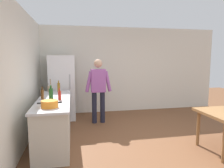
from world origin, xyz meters
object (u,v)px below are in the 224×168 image
object	(u,v)px
person	(98,87)
utensil_jar	(50,88)
cooking_pot	(50,104)
bottle_beer_brown	(42,94)
bottle_oil_amber	(59,87)
refrigerator	(62,88)
bottle_sauce_red	(60,95)
bottle_wine_green	(51,96)

from	to	relation	value
person	utensil_jar	world-z (taller)	person
cooking_pot	bottle_beer_brown	bearing A→B (deg)	106.15
bottle_oil_amber	bottle_beer_brown	world-z (taller)	bottle_oil_amber
bottle_oil_amber	bottle_beer_brown	size ratio (longest dim) A/B	1.08
refrigerator	cooking_pot	xyz separation A→B (m)	(-0.11, -2.33, 0.06)
cooking_pot	bottle_oil_amber	bearing A→B (deg)	88.03
utensil_jar	bottle_sauce_red	xyz separation A→B (m)	(0.30, -1.11, 0.02)
refrigerator	bottle_oil_amber	world-z (taller)	refrigerator
person	bottle_beer_brown	xyz separation A→B (m)	(-1.27, -1.04, 0.03)
bottle_beer_brown	refrigerator	bearing A→B (deg)	78.61
refrigerator	person	bearing A→B (deg)	-30.23
refrigerator	bottle_beer_brown	bearing A→B (deg)	-101.39
bottle_wine_green	bottle_oil_amber	xyz separation A→B (m)	(0.06, 1.30, -0.03)
cooking_pot	bottle_oil_amber	distance (m)	1.61
bottle_wine_green	bottle_oil_amber	bearing A→B (deg)	87.43
bottle_oil_amber	bottle_wine_green	bearing A→B (deg)	-92.57
person	bottle_oil_amber	distance (m)	1.02
utensil_jar	bottle_beer_brown	distance (m)	0.97
bottle_sauce_red	bottle_oil_amber	xyz separation A→B (m)	(-0.08, 1.01, 0.02)
refrigerator	cooking_pot	bearing A→B (deg)	-92.66
cooking_pot	bottle_wine_green	distance (m)	0.31
person	bottle_sauce_red	distance (m)	1.50
bottle_wine_green	bottle_beer_brown	size ratio (longest dim) A/B	1.31
refrigerator	cooking_pot	size ratio (longest dim) A/B	4.50
bottle_sauce_red	bottle_wine_green	world-z (taller)	bottle_wine_green
refrigerator	utensil_jar	size ratio (longest dim) A/B	5.62
utensil_jar	bottle_oil_amber	bearing A→B (deg)	-22.76
bottle_wine_green	utensil_jar	bearing A→B (deg)	96.61
bottle_oil_amber	bottle_beer_brown	distance (m)	0.91
utensil_jar	bottle_wine_green	bearing A→B (deg)	-83.39
utensil_jar	bottle_wine_green	size ratio (longest dim) A/B	0.94
person	bottle_oil_amber	world-z (taller)	person
bottle_wine_green	bottle_beer_brown	world-z (taller)	bottle_wine_green
bottle_wine_green	bottle_oil_amber	size ratio (longest dim) A/B	1.21
refrigerator	person	xyz separation A→B (m)	(0.95, -0.55, 0.08)
refrigerator	utensil_jar	xyz separation A→B (m)	(-0.27, -0.63, 0.08)
refrigerator	bottle_sauce_red	xyz separation A→B (m)	(0.02, -1.73, 0.10)
refrigerator	utensil_jar	distance (m)	0.69
refrigerator	utensil_jar	world-z (taller)	refrigerator
cooking_pot	bottle_beer_brown	distance (m)	0.77
refrigerator	bottle_wine_green	size ratio (longest dim) A/B	5.29
person	bottle_beer_brown	size ratio (longest dim) A/B	6.54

